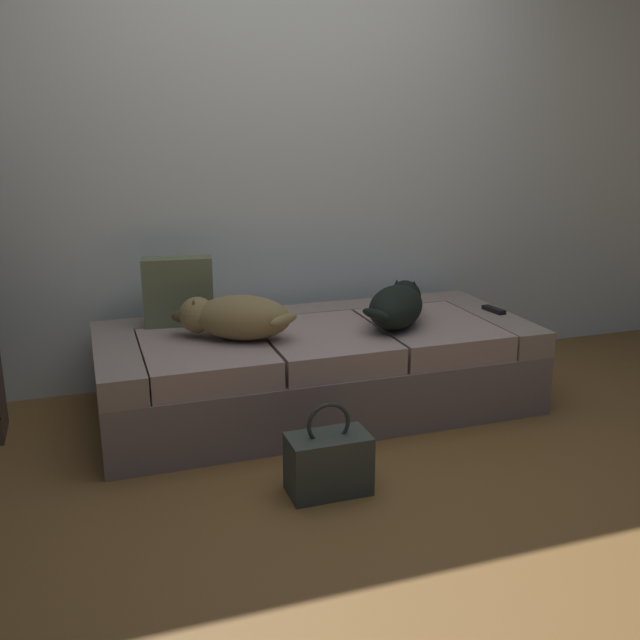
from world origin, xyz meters
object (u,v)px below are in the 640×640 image
at_px(dog_dark, 397,305).
at_px(handbag, 328,462).
at_px(couch, 317,368).
at_px(dog_tan, 235,317).
at_px(tv_remote, 494,310).
at_px(throw_pillow, 178,292).

height_order(dog_dark, handbag, dog_dark).
distance_m(couch, dog_tan, 0.53).
relative_size(couch, handbag, 5.63).
height_order(tv_remote, throw_pillow, throw_pillow).
relative_size(tv_remote, handbag, 0.40).
height_order(couch, tv_remote, tv_remote).
bearing_deg(dog_tan, throw_pillow, 123.29).
relative_size(dog_tan, handbag, 1.54).
bearing_deg(dog_tan, tv_remote, 1.14).
relative_size(tv_remote, throw_pillow, 0.44).
xyz_separation_m(couch, handbag, (-0.23, -0.83, -0.09)).
distance_m(throw_pillow, handbag, 1.26).
height_order(dog_dark, tv_remote, dog_dark).
bearing_deg(tv_remote, couch, 170.73).
relative_size(dog_tan, throw_pillow, 1.71).
xyz_separation_m(dog_tan, throw_pillow, (-0.21, 0.32, 0.06)).
xyz_separation_m(dog_tan, dog_dark, (0.82, -0.03, -0.00)).
bearing_deg(dog_dark, dog_tan, 177.77).
height_order(dog_tan, handbag, dog_tan).
xyz_separation_m(tv_remote, handbag, (-1.22, -0.80, -0.31)).
distance_m(dog_tan, throw_pillow, 0.39).
height_order(tv_remote, handbag, tv_remote).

